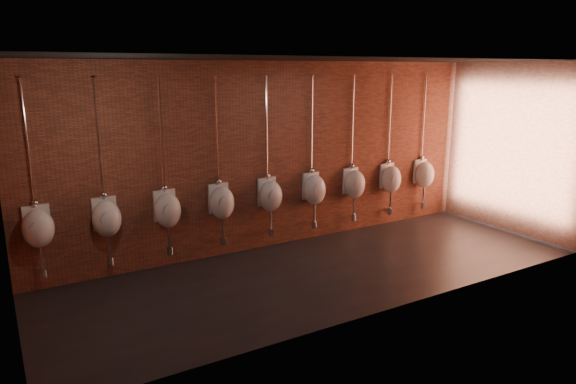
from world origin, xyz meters
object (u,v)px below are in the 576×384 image
object	(u,v)px
urinal_2	(167,210)
urinal_5	(314,189)
urinal_0	(38,227)
urinal_4	(270,195)
urinal_1	(107,218)
urinal_7	(391,179)
urinal_6	(354,184)
urinal_8	(424,174)
urinal_3	(222,202)

from	to	relation	value
urinal_2	urinal_5	xyz separation A→B (m)	(2.71, 0.00, 0.00)
urinal_0	urinal_4	distance (m)	3.61
urinal_1	urinal_7	world-z (taller)	same
urinal_5	urinal_7	xyz separation A→B (m)	(1.81, 0.00, 0.00)
urinal_6	urinal_8	world-z (taller)	same
urinal_4	urinal_8	bearing A→B (deg)	0.00
urinal_4	urinal_1	bearing A→B (deg)	180.00
urinal_1	urinal_5	world-z (taller)	same
urinal_3	urinal_7	world-z (taller)	same
urinal_1	urinal_4	bearing A→B (deg)	0.00
urinal_1	urinal_6	world-z (taller)	same
urinal_0	urinal_1	world-z (taller)	same
urinal_2	urinal_5	world-z (taller)	same
urinal_2	urinal_6	bearing A→B (deg)	0.00
urinal_0	urinal_4	world-z (taller)	same
urinal_7	urinal_6	bearing A→B (deg)	180.00
urinal_5	urinal_1	bearing A→B (deg)	180.00
urinal_2	urinal_4	bearing A→B (deg)	0.00
urinal_0	urinal_7	size ratio (longest dim) A/B	1.00
urinal_6	urinal_4	bearing A→B (deg)	180.00
urinal_2	urinal_6	xyz separation A→B (m)	(3.61, 0.00, 0.00)
urinal_1	urinal_5	xyz separation A→B (m)	(3.61, 0.00, 0.00)
urinal_1	urinal_7	xyz separation A→B (m)	(5.42, 0.00, 0.00)
urinal_5	urinal_6	world-z (taller)	same
urinal_1	urinal_3	world-z (taller)	same
urinal_0	urinal_2	bearing A→B (deg)	0.00
urinal_4	urinal_6	world-z (taller)	same
urinal_6	urinal_7	distance (m)	0.90
urinal_2	urinal_7	size ratio (longest dim) A/B	1.00
urinal_1	urinal_8	world-z (taller)	same
urinal_1	urinal_6	bearing A→B (deg)	0.00
urinal_0	urinal_2	distance (m)	1.81
urinal_1	urinal_3	size ratio (longest dim) A/B	1.00
urinal_1	urinal_7	size ratio (longest dim) A/B	1.00
urinal_0	urinal_8	bearing A→B (deg)	0.00
urinal_7	urinal_8	xyz separation A→B (m)	(0.90, 0.00, 0.00)
urinal_4	urinal_7	distance (m)	2.71
urinal_1	urinal_4	world-z (taller)	same
urinal_5	urinal_4	bearing A→B (deg)	180.00
urinal_5	urinal_6	xyz separation A→B (m)	(0.90, 0.00, 0.00)
urinal_0	urinal_1	xyz separation A→B (m)	(0.90, 0.00, 0.00)
urinal_4	urinal_3	bearing A→B (deg)	180.00
urinal_2	urinal_0	bearing A→B (deg)	180.00
urinal_0	urinal_8	xyz separation A→B (m)	(7.23, 0.00, 0.00)
urinal_1	urinal_5	size ratio (longest dim) A/B	1.00
urinal_6	urinal_8	bearing A→B (deg)	0.00
urinal_1	urinal_2	xyz separation A→B (m)	(0.90, 0.00, 0.00)
urinal_5	urinal_8	xyz separation A→B (m)	(2.71, 0.00, 0.00)
urinal_1	urinal_2	world-z (taller)	same
urinal_5	urinal_7	world-z (taller)	same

